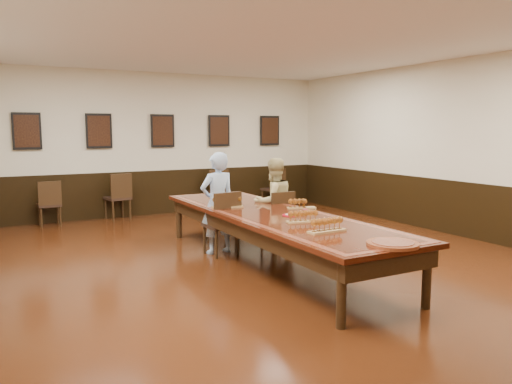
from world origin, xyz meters
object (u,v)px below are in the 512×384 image
chair_man (221,223)px  spare_chair_a (49,203)px  person_woman (274,202)px  spare_chair_b (117,196)px  spare_chair_c (217,190)px  conference_table (273,223)px  spare_chair_d (273,188)px  carved_platter (393,244)px  person_man (217,203)px  chair_woman (277,219)px

chair_man → spare_chair_a: chair_man is taller
person_woman → spare_chair_b: bearing=-66.5°
spare_chair_c → conference_table: bearing=83.1°
chair_man → spare_chair_c: 4.19m
spare_chair_d → conference_table: 5.32m
spare_chair_a → carved_platter: spare_chair_a is taller
chair_man → person_man: 0.32m
spare_chair_c → spare_chair_b: bearing=8.4°
person_woman → carved_platter: 3.35m
spare_chair_c → carved_platter: (-1.15, -7.05, 0.27)m
chair_woman → spare_chair_b: spare_chair_b is taller
chair_woman → person_man: (-1.03, 0.09, 0.33)m
chair_woman → spare_chair_d: 4.22m
spare_chair_d → carved_platter: 7.37m
chair_woman → chair_man: bearing=-0.2°
person_man → carved_platter: (0.50, -3.30, -0.02)m
spare_chair_a → carved_platter: size_ratio=1.38×
chair_woman → person_woman: size_ratio=0.64×
conference_table → spare_chair_c: bearing=75.4°
spare_chair_c → carved_platter: spare_chair_c is taller
carved_platter → conference_table: bearing=92.0°
person_woman → chair_woman: bearing=90.0°
chair_man → carved_platter: (0.49, -3.19, 0.27)m
conference_table → carved_platter: (0.08, -2.31, 0.16)m
chair_man → spare_chair_d: chair_man is taller
chair_woman → person_woman: (-0.00, 0.10, 0.26)m
chair_woman → spare_chair_a: size_ratio=1.02×
spare_chair_b → spare_chair_c: spare_chair_b is taller
chair_man → person_man: bearing=-90.0°
chair_woman → conference_table: chair_woman is taller
carved_platter → person_man: bearing=98.6°
chair_man → spare_chair_d: (3.10, 3.70, -0.01)m
spare_chair_d → person_woman: size_ratio=0.66×
chair_man → spare_chair_b: (-0.70, 3.82, 0.00)m
spare_chair_d → conference_table: bearing=46.4°
conference_table → carved_platter: size_ratio=7.50×
chair_man → spare_chair_b: spare_chair_b is taller
chair_man → person_woman: (1.01, 0.12, 0.24)m
chair_man → spare_chair_d: 4.82m
person_man → spare_chair_a: bearing=-65.6°
spare_chair_c → conference_table: 4.90m
spare_chair_a → spare_chair_c: bearing=-179.1°
spare_chair_d → person_man: bearing=36.0°
conference_table → carved_platter: 2.31m
chair_man → conference_table: 0.98m
spare_chair_a → chair_woman: bearing=129.0°
conference_table → person_man: bearing=112.7°
chair_woman → carved_platter: chair_woman is taller
chair_woman → person_man: person_man is taller
spare_chair_a → spare_chair_b: size_ratio=0.92×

